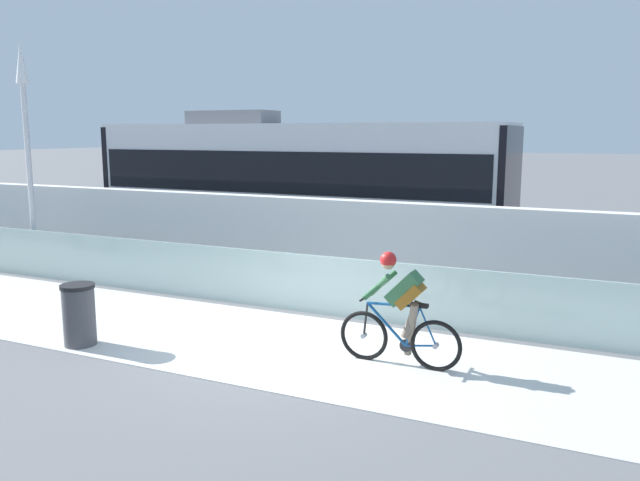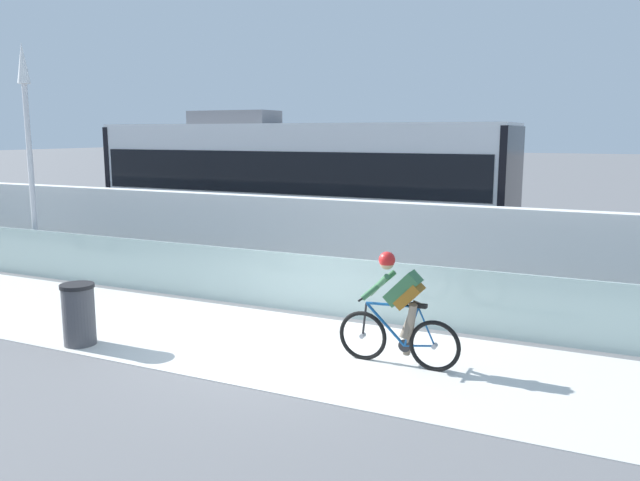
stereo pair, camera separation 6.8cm
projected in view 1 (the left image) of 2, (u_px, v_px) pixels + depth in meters
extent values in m
plane|color=slate|center=(285.00, 347.00, 9.69)|extent=(200.00, 200.00, 0.00)
cube|color=silver|center=(285.00, 347.00, 9.69)|extent=(32.00, 3.20, 0.01)
cube|color=#ADC6C1|center=(334.00, 287.00, 11.25)|extent=(32.00, 0.05, 1.07)
cube|color=white|center=(370.00, 248.00, 12.79)|extent=(32.00, 0.36, 1.88)
cube|color=#595654|center=(406.00, 269.00, 15.17)|extent=(32.00, 0.08, 0.01)
cube|color=#595654|center=(423.00, 259.00, 16.45)|extent=(32.00, 0.08, 0.01)
cube|color=silver|center=(298.00, 183.00, 16.85)|extent=(11.00, 2.50, 3.10)
cube|color=black|center=(298.00, 170.00, 16.79)|extent=(10.56, 2.54, 1.04)
cube|color=#14724C|center=(298.00, 234.00, 17.08)|extent=(10.78, 2.53, 0.28)
cube|color=slate|center=(233.00, 118.00, 17.38)|extent=(2.40, 1.10, 0.36)
cube|color=#232326|center=(191.00, 232.00, 18.57)|extent=(1.40, 1.88, 0.20)
cylinder|color=black|center=(175.00, 238.00, 17.94)|extent=(0.60, 0.10, 0.60)
cylinder|color=black|center=(205.00, 231.00, 19.22)|extent=(0.60, 0.10, 0.60)
cube|color=#232326|center=(426.00, 251.00, 15.64)|extent=(1.40, 1.88, 0.20)
cylinder|color=black|center=(417.00, 258.00, 15.01)|extent=(0.60, 0.10, 0.60)
cylinder|color=black|center=(433.00, 248.00, 16.29)|extent=(0.60, 0.10, 0.60)
cube|color=black|center=(136.00, 177.00, 19.12)|extent=(0.16, 2.54, 2.94)
cube|color=black|center=(510.00, 191.00, 14.58)|extent=(0.16, 2.54, 2.94)
torus|color=black|center=(364.00, 336.00, 9.09)|extent=(0.72, 0.06, 0.72)
cylinder|color=#99999E|center=(364.00, 336.00, 9.09)|extent=(0.07, 0.10, 0.07)
torus|color=black|center=(436.00, 346.00, 8.66)|extent=(0.72, 0.06, 0.72)
cylinder|color=#99999E|center=(436.00, 346.00, 8.66)|extent=(0.07, 0.10, 0.07)
cylinder|color=#144C8C|center=(387.00, 324.00, 8.92)|extent=(0.60, 0.04, 0.58)
cylinder|color=#144C8C|center=(413.00, 326.00, 8.76)|extent=(0.22, 0.04, 0.59)
cylinder|color=#144C8C|center=(393.00, 305.00, 8.83)|extent=(0.76, 0.04, 0.07)
cylinder|color=#144C8C|center=(421.00, 346.00, 8.75)|extent=(0.43, 0.03, 0.09)
cylinder|color=#144C8C|center=(428.00, 326.00, 8.67)|extent=(0.27, 0.02, 0.53)
cylinder|color=black|center=(366.00, 319.00, 9.04)|extent=(0.08, 0.03, 0.49)
cube|color=black|center=(420.00, 305.00, 8.67)|extent=(0.24, 0.10, 0.05)
cylinder|color=black|center=(368.00, 296.00, 8.98)|extent=(0.03, 0.58, 0.03)
cylinder|color=#262628|center=(406.00, 346.00, 8.84)|extent=(0.18, 0.02, 0.18)
cube|color=#33663F|center=(404.00, 288.00, 8.73)|extent=(0.50, 0.28, 0.51)
cube|color=#8C5919|center=(411.00, 296.00, 8.70)|extent=(0.38, 0.30, 0.38)
sphere|color=tan|center=(388.00, 262.00, 8.77)|extent=(0.20, 0.20, 0.20)
sphere|color=red|center=(388.00, 260.00, 8.76)|extent=(0.23, 0.23, 0.23)
cylinder|color=#33663F|center=(380.00, 285.00, 8.87)|extent=(0.44, 0.41, 0.41)
cylinder|color=#33663F|center=(380.00, 285.00, 8.87)|extent=(0.44, 0.41, 0.41)
cylinder|color=#726656|center=(411.00, 329.00, 8.77)|extent=(0.29, 0.33, 0.80)
cylinder|color=#726656|center=(411.00, 320.00, 8.75)|extent=(0.29, 0.33, 0.54)
cylinder|color=gray|center=(37.00, 269.00, 14.79)|extent=(0.24, 0.24, 0.20)
cylinder|color=silver|center=(30.00, 178.00, 14.44)|extent=(0.12, 0.12, 4.20)
cone|color=white|center=(21.00, 62.00, 14.02)|extent=(0.28, 0.28, 0.90)
cylinder|color=#47474C|center=(79.00, 317.00, 9.70)|extent=(0.48, 0.48, 0.90)
cylinder|color=black|center=(77.00, 286.00, 9.62)|extent=(0.51, 0.51, 0.06)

